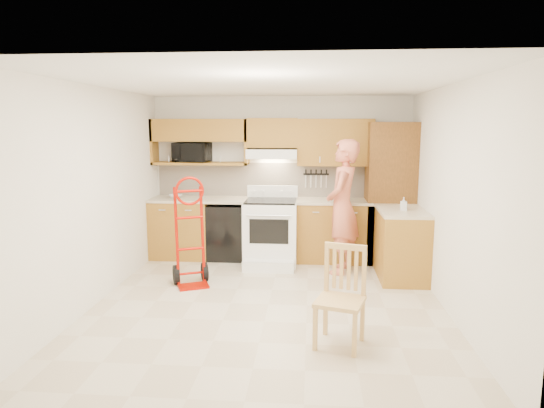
# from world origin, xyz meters

# --- Properties ---
(floor) EXTENTS (4.00, 4.50, 0.02)m
(floor) POSITION_xyz_m (0.00, 0.00, -0.01)
(floor) COLOR beige
(floor) RESTS_ON ground
(ceiling) EXTENTS (4.00, 4.50, 0.02)m
(ceiling) POSITION_xyz_m (0.00, 0.00, 2.51)
(ceiling) COLOR white
(ceiling) RESTS_ON ground
(wall_back) EXTENTS (4.00, 0.02, 2.50)m
(wall_back) POSITION_xyz_m (0.00, 2.26, 1.25)
(wall_back) COLOR white
(wall_back) RESTS_ON ground
(wall_front) EXTENTS (4.00, 0.02, 2.50)m
(wall_front) POSITION_xyz_m (0.00, -2.26, 1.25)
(wall_front) COLOR white
(wall_front) RESTS_ON ground
(wall_left) EXTENTS (0.02, 4.50, 2.50)m
(wall_left) POSITION_xyz_m (-2.01, 0.00, 1.25)
(wall_left) COLOR white
(wall_left) RESTS_ON ground
(wall_right) EXTENTS (0.02, 4.50, 2.50)m
(wall_right) POSITION_xyz_m (2.01, 0.00, 1.25)
(wall_right) COLOR white
(wall_right) RESTS_ON ground
(backsplash) EXTENTS (3.92, 0.03, 0.55)m
(backsplash) POSITION_xyz_m (0.00, 2.23, 1.20)
(backsplash) COLOR beige
(backsplash) RESTS_ON wall_back
(lower_cab_left) EXTENTS (0.90, 0.60, 0.90)m
(lower_cab_left) POSITION_xyz_m (-1.55, 1.95, 0.45)
(lower_cab_left) COLOR olive
(lower_cab_left) RESTS_ON ground
(dishwasher) EXTENTS (0.60, 0.60, 0.85)m
(dishwasher) POSITION_xyz_m (-0.80, 1.95, 0.42)
(dishwasher) COLOR black
(dishwasher) RESTS_ON ground
(lower_cab_right) EXTENTS (1.14, 0.60, 0.90)m
(lower_cab_right) POSITION_xyz_m (0.83, 1.95, 0.45)
(lower_cab_right) COLOR olive
(lower_cab_right) RESTS_ON ground
(countertop_left) EXTENTS (1.50, 0.63, 0.04)m
(countertop_left) POSITION_xyz_m (-1.25, 1.95, 0.92)
(countertop_left) COLOR beige
(countertop_left) RESTS_ON lower_cab_left
(countertop_right) EXTENTS (1.14, 0.63, 0.04)m
(countertop_right) POSITION_xyz_m (0.83, 1.95, 0.92)
(countertop_right) COLOR beige
(countertop_right) RESTS_ON lower_cab_right
(cab_return_right) EXTENTS (0.60, 1.00, 0.90)m
(cab_return_right) POSITION_xyz_m (1.70, 1.15, 0.45)
(cab_return_right) COLOR olive
(cab_return_right) RESTS_ON ground
(countertop_return) EXTENTS (0.63, 1.00, 0.04)m
(countertop_return) POSITION_xyz_m (1.70, 1.15, 0.92)
(countertop_return) COLOR beige
(countertop_return) RESTS_ON cab_return_right
(pantry_tall) EXTENTS (0.70, 0.60, 2.10)m
(pantry_tall) POSITION_xyz_m (1.65, 1.95, 1.05)
(pantry_tall) COLOR brown
(pantry_tall) RESTS_ON ground
(upper_cab_left) EXTENTS (1.50, 0.33, 0.34)m
(upper_cab_left) POSITION_xyz_m (-1.25, 2.08, 1.98)
(upper_cab_left) COLOR olive
(upper_cab_left) RESTS_ON wall_back
(upper_shelf_mw) EXTENTS (1.50, 0.33, 0.04)m
(upper_shelf_mw) POSITION_xyz_m (-1.25, 2.08, 1.47)
(upper_shelf_mw) COLOR olive
(upper_shelf_mw) RESTS_ON wall_back
(upper_cab_center) EXTENTS (0.76, 0.33, 0.44)m
(upper_cab_center) POSITION_xyz_m (-0.12, 2.08, 1.94)
(upper_cab_center) COLOR olive
(upper_cab_center) RESTS_ON wall_back
(upper_cab_right) EXTENTS (1.14, 0.33, 0.70)m
(upper_cab_right) POSITION_xyz_m (0.83, 2.08, 1.80)
(upper_cab_right) COLOR olive
(upper_cab_right) RESTS_ON wall_back
(range_hood) EXTENTS (0.76, 0.46, 0.14)m
(range_hood) POSITION_xyz_m (-0.12, 2.02, 1.63)
(range_hood) COLOR white
(range_hood) RESTS_ON wall_back
(knife_strip) EXTENTS (0.40, 0.05, 0.29)m
(knife_strip) POSITION_xyz_m (0.55, 2.21, 1.24)
(knife_strip) COLOR black
(knife_strip) RESTS_ON backsplash
(microwave) EXTENTS (0.58, 0.43, 0.30)m
(microwave) POSITION_xyz_m (-1.38, 2.08, 1.64)
(microwave) COLOR black
(microwave) RESTS_ON upper_shelf_mw
(range) EXTENTS (0.77, 1.02, 1.14)m
(range) POSITION_xyz_m (-0.12, 1.64, 0.57)
(range) COLOR white
(range) RESTS_ON ground
(person) EXTENTS (0.60, 0.77, 1.87)m
(person) POSITION_xyz_m (0.91, 1.35, 0.94)
(person) COLOR #D56B4E
(person) RESTS_ON ground
(hand_truck) EXTENTS (0.64, 0.62, 1.28)m
(hand_truck) POSITION_xyz_m (-1.05, 0.61, 0.64)
(hand_truck) COLOR #A90D00
(hand_truck) RESTS_ON ground
(dining_chair) EXTENTS (0.54, 0.56, 0.94)m
(dining_chair) POSITION_xyz_m (0.76, -0.99, 0.47)
(dining_chair) COLOR #DDBA71
(dining_chair) RESTS_ON ground
(soap_bottle) EXTENTS (0.08, 0.09, 0.18)m
(soap_bottle) POSITION_xyz_m (1.70, 1.10, 1.03)
(soap_bottle) COLOR white
(soap_bottle) RESTS_ON countertop_return
(bowl) EXTENTS (0.24, 0.24, 0.05)m
(bowl) POSITION_xyz_m (-1.63, 1.95, 0.97)
(bowl) COLOR white
(bowl) RESTS_ON countertop_left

